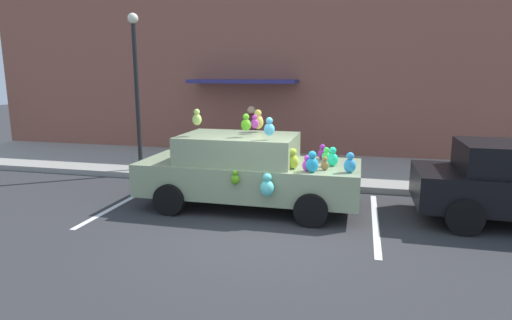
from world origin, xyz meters
name	(u,v)px	position (x,y,z in m)	size (l,w,h in m)	color
ground_plane	(264,231)	(0.00, 0.00, 0.00)	(60.00, 60.00, 0.00)	#2D2D30
sidewalk	(302,168)	(0.00, 5.00, 0.07)	(24.00, 4.00, 0.15)	gray
storefront_building	(312,61)	(-0.02, 7.14, 3.19)	(24.00, 1.25, 6.40)	brown
parking_stripe_front	(375,221)	(1.98, 1.00, 0.00)	(0.12, 3.60, 0.01)	silver
parking_stripe_rear	(124,202)	(-3.43, 1.00, 0.00)	(0.12, 3.60, 0.01)	silver
plush_covered_car	(247,170)	(-0.67, 1.34, 0.80)	(4.59, 2.15, 2.10)	gray
teddy_bear_on_sidewalk	(263,163)	(-0.94, 3.95, 0.41)	(0.30, 0.25, 0.57)	brown
street_lamp_post	(136,77)	(-4.37, 3.50, 2.71)	(0.28, 0.28, 4.22)	black
pedestrian_near_shopfront	(251,136)	(-1.57, 5.15, 0.95)	(0.33, 0.33, 1.70)	maroon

